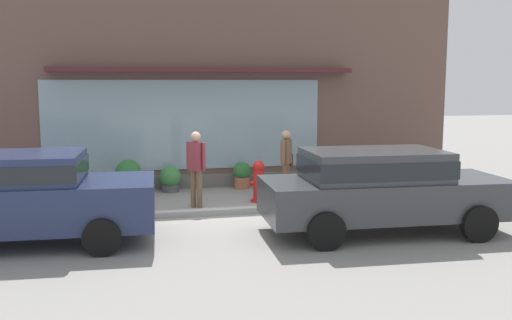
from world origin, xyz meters
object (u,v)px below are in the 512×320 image
(potted_plant_window_right, at_px, (371,169))
(potted_plant_trailing_edge, at_px, (88,184))
(potted_plant_doorstep, at_px, (128,177))
(fire_hydrant, at_px, (259,181))
(potted_plant_window_center, at_px, (242,175))
(pedestrian_passerby, at_px, (196,163))
(potted_plant_by_entrance, at_px, (335,168))
(potted_plant_window_left, at_px, (170,179))
(pedestrian_with_handbag, at_px, (286,158))
(parked_car_navy, at_px, (18,193))
(parked_car_dark_gray, at_px, (380,186))

(potted_plant_window_right, height_order, potted_plant_trailing_edge, potted_plant_window_right)
(potted_plant_doorstep, height_order, potted_plant_trailing_edge, potted_plant_doorstep)
(fire_hydrant, xyz_separation_m, potted_plant_window_center, (-0.04, 1.74, -0.12))
(pedestrian_passerby, height_order, potted_plant_by_entrance, pedestrian_passerby)
(potted_plant_window_left, xyz_separation_m, potted_plant_trailing_edge, (-2.01, -0.40, 0.02))
(potted_plant_by_entrance, bearing_deg, fire_hydrant, -150.86)
(pedestrian_passerby, distance_m, potted_plant_doorstep, 2.27)
(pedestrian_with_handbag, relative_size, potted_plant_doorstep, 1.78)
(fire_hydrant, height_order, potted_plant_window_center, fire_hydrant)
(potted_plant_by_entrance, bearing_deg, potted_plant_window_center, 170.96)
(pedestrian_with_handbag, distance_m, potted_plant_window_left, 3.04)
(parked_car_navy, bearing_deg, parked_car_dark_gray, -2.84)
(fire_hydrant, relative_size, pedestrian_with_handbag, 0.60)
(potted_plant_by_entrance, distance_m, potted_plant_doorstep, 5.39)
(pedestrian_passerby, distance_m, potted_plant_window_left, 2.18)
(pedestrian_with_handbag, bearing_deg, fire_hydrant, 155.27)
(parked_car_navy, bearing_deg, pedestrian_with_handbag, 31.88)
(potted_plant_trailing_edge, bearing_deg, fire_hydrant, -18.37)
(potted_plant_window_right, bearing_deg, potted_plant_window_center, -179.77)
(pedestrian_with_handbag, height_order, potted_plant_window_left, pedestrian_with_handbag)
(fire_hydrant, bearing_deg, potted_plant_window_right, 25.82)
(potted_plant_by_entrance, height_order, potted_plant_doorstep, potted_plant_by_entrance)
(parked_car_dark_gray, xyz_separation_m, potted_plant_window_right, (2.07, 4.97, -0.50))
(fire_hydrant, xyz_separation_m, pedestrian_passerby, (-1.50, -0.33, 0.52))
(parked_car_dark_gray, bearing_deg, potted_plant_trailing_edge, 143.22)
(potted_plant_window_right, height_order, potted_plant_window_center, potted_plant_window_right)
(pedestrian_passerby, bearing_deg, pedestrian_with_handbag, -118.20)
(fire_hydrant, distance_m, pedestrian_passerby, 1.63)
(parked_car_dark_gray, xyz_separation_m, potted_plant_by_entrance, (0.86, 4.56, -0.37))
(pedestrian_passerby, relative_size, potted_plant_by_entrance, 1.59)
(fire_hydrant, height_order, potted_plant_window_left, fire_hydrant)
(pedestrian_passerby, height_order, potted_plant_window_right, pedestrian_passerby)
(parked_car_dark_gray, height_order, potted_plant_window_center, parked_car_dark_gray)
(parked_car_dark_gray, xyz_separation_m, potted_plant_doorstep, (-4.53, 4.53, -0.40))
(fire_hydrant, xyz_separation_m, potted_plant_doorstep, (-2.97, 1.32, 0.00))
(parked_car_dark_gray, bearing_deg, fire_hydrant, 118.55)
(pedestrian_passerby, xyz_separation_m, parked_car_navy, (-3.33, -2.21, -0.11))
(fire_hydrant, bearing_deg, potted_plant_trailing_edge, 161.63)
(pedestrian_with_handbag, height_order, potted_plant_trailing_edge, pedestrian_with_handbag)
(fire_hydrant, height_order, pedestrian_with_handbag, pedestrian_with_handbag)
(fire_hydrant, distance_m, potted_plant_doorstep, 3.25)
(parked_car_navy, height_order, potted_plant_window_left, parked_car_navy)
(parked_car_navy, height_order, potted_plant_window_right, parked_car_navy)
(pedestrian_with_handbag, bearing_deg, parked_car_dark_gray, -138.10)
(fire_hydrant, bearing_deg, potted_plant_window_left, 138.47)
(fire_hydrant, relative_size, potted_plant_by_entrance, 0.90)
(parked_car_dark_gray, bearing_deg, pedestrian_passerby, 139.37)
(pedestrian_with_handbag, height_order, parked_car_dark_gray, pedestrian_with_handbag)
(parked_car_navy, relative_size, potted_plant_window_left, 6.90)
(parked_car_dark_gray, height_order, potted_plant_doorstep, parked_car_dark_gray)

